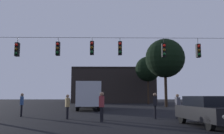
{
  "coord_description": "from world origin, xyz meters",
  "views": [
    {
      "loc": [
        0.06,
        -4.58,
        1.51
      ],
      "look_at": [
        0.37,
        13.73,
        3.85
      ],
      "focal_mm": 36.78,
      "sensor_mm": 36.0,
      "label": 1
    }
  ],
  "objects_px": {
    "pedestrian_near_bus": "(67,105)",
    "pedestrian_far_side": "(155,104)",
    "car_near_right": "(208,110)",
    "pedestrian_crossing_right": "(102,105)",
    "pedestrian_crossing_left": "(102,104)",
    "tree_behind_building": "(148,69)",
    "city_bus": "(88,93)",
    "pedestrian_crossing_center": "(22,103)",
    "tree_left_silhouette": "(165,58)",
    "pedestrian_trailing": "(178,105)"
  },
  "relations": [
    {
      "from": "pedestrian_crossing_left",
      "to": "pedestrian_near_bus",
      "type": "height_order",
      "value": "pedestrian_crossing_left"
    },
    {
      "from": "pedestrian_far_side",
      "to": "tree_behind_building",
      "type": "distance_m",
      "value": 29.48
    },
    {
      "from": "pedestrian_crossing_left",
      "to": "pedestrian_crossing_center",
      "type": "xyz_separation_m",
      "value": [
        -6.08,
        2.44,
        -0.03
      ]
    },
    {
      "from": "pedestrian_crossing_center",
      "to": "city_bus",
      "type": "bearing_deg",
      "value": 68.75
    },
    {
      "from": "car_near_right",
      "to": "tree_behind_building",
      "type": "relative_size",
      "value": 0.49
    },
    {
      "from": "city_bus",
      "to": "pedestrian_crossing_left",
      "type": "relative_size",
      "value": 6.29
    },
    {
      "from": "car_near_right",
      "to": "pedestrian_crossing_right",
      "type": "bearing_deg",
      "value": 160.15
    },
    {
      "from": "car_near_right",
      "to": "pedestrian_crossing_center",
      "type": "distance_m",
      "value": 12.9
    },
    {
      "from": "pedestrian_crossing_left",
      "to": "pedestrian_trailing",
      "type": "relative_size",
      "value": 1.07
    },
    {
      "from": "pedestrian_near_bus",
      "to": "pedestrian_far_side",
      "type": "xyz_separation_m",
      "value": [
        5.9,
        0.04,
        0.07
      ]
    },
    {
      "from": "pedestrian_near_bus",
      "to": "pedestrian_far_side",
      "type": "height_order",
      "value": "pedestrian_far_side"
    },
    {
      "from": "pedestrian_far_side",
      "to": "pedestrian_near_bus",
      "type": "bearing_deg",
      "value": -179.64
    },
    {
      "from": "car_near_right",
      "to": "pedestrian_crossing_left",
      "type": "bearing_deg",
      "value": 149.68
    },
    {
      "from": "pedestrian_near_bus",
      "to": "tree_behind_building",
      "type": "xyz_separation_m",
      "value": [
        10.46,
        28.59,
        5.82
      ]
    },
    {
      "from": "pedestrian_crossing_center",
      "to": "tree_left_silhouette",
      "type": "distance_m",
      "value": 22.37
    },
    {
      "from": "car_near_right",
      "to": "pedestrian_far_side",
      "type": "height_order",
      "value": "pedestrian_far_side"
    },
    {
      "from": "pedestrian_crossing_right",
      "to": "tree_behind_building",
      "type": "relative_size",
      "value": 0.19
    },
    {
      "from": "pedestrian_trailing",
      "to": "tree_left_silhouette",
      "type": "relative_size",
      "value": 0.17
    },
    {
      "from": "pedestrian_crossing_left",
      "to": "pedestrian_near_bus",
      "type": "bearing_deg",
      "value": 167.08
    },
    {
      "from": "pedestrian_crossing_right",
      "to": "tree_behind_building",
      "type": "height_order",
      "value": "tree_behind_building"
    },
    {
      "from": "pedestrian_trailing",
      "to": "pedestrian_far_side",
      "type": "bearing_deg",
      "value": 173.19
    },
    {
      "from": "city_bus",
      "to": "pedestrian_near_bus",
      "type": "xyz_separation_m",
      "value": [
        -0.34,
        -12.42,
        -0.95
      ]
    },
    {
      "from": "tree_left_silhouette",
      "to": "pedestrian_crossing_center",
      "type": "bearing_deg",
      "value": -133.48
    },
    {
      "from": "pedestrian_trailing",
      "to": "pedestrian_near_bus",
      "type": "bearing_deg",
      "value": 178.92
    },
    {
      "from": "car_near_right",
      "to": "tree_left_silhouette",
      "type": "distance_m",
      "value": 22.42
    },
    {
      "from": "pedestrian_crossing_center",
      "to": "tree_behind_building",
      "type": "distance_m",
      "value": 30.78
    },
    {
      "from": "car_near_right",
      "to": "pedestrian_far_side",
      "type": "bearing_deg",
      "value": 117.13
    },
    {
      "from": "pedestrian_trailing",
      "to": "city_bus",
      "type": "bearing_deg",
      "value": 119.27
    },
    {
      "from": "car_near_right",
      "to": "pedestrian_near_bus",
      "type": "xyz_separation_m",
      "value": [
        -7.84,
        3.76,
        0.12
      ]
    },
    {
      "from": "pedestrian_crossing_center",
      "to": "tree_left_silhouette",
      "type": "height_order",
      "value": "tree_left_silhouette"
    },
    {
      "from": "pedestrian_crossing_center",
      "to": "pedestrian_far_side",
      "type": "distance_m",
      "value": 9.83
    },
    {
      "from": "pedestrian_crossing_right",
      "to": "pedestrian_near_bus",
      "type": "bearing_deg",
      "value": 142.87
    },
    {
      "from": "pedestrian_crossing_center",
      "to": "tree_left_silhouette",
      "type": "xyz_separation_m",
      "value": [
        14.82,
        15.63,
        6.05
      ]
    },
    {
      "from": "city_bus",
      "to": "pedestrian_trailing",
      "type": "bearing_deg",
      "value": -60.73
    },
    {
      "from": "pedestrian_crossing_left",
      "to": "pedestrian_near_bus",
      "type": "xyz_separation_m",
      "value": [
        -2.34,
        0.54,
        -0.1
      ]
    },
    {
      "from": "pedestrian_crossing_left",
      "to": "tree_left_silhouette",
      "type": "bearing_deg",
      "value": 64.19
    },
    {
      "from": "car_near_right",
      "to": "pedestrian_near_bus",
      "type": "bearing_deg",
      "value": 154.41
    },
    {
      "from": "pedestrian_far_side",
      "to": "tree_behind_building",
      "type": "xyz_separation_m",
      "value": [
        4.56,
        28.55,
        5.75
      ]
    },
    {
      "from": "city_bus",
      "to": "pedestrian_far_side",
      "type": "relative_size",
      "value": 6.42
    },
    {
      "from": "city_bus",
      "to": "pedestrian_trailing",
      "type": "height_order",
      "value": "city_bus"
    },
    {
      "from": "pedestrian_crossing_center",
      "to": "pedestrian_near_bus",
      "type": "height_order",
      "value": "pedestrian_crossing_center"
    },
    {
      "from": "tree_left_silhouette",
      "to": "pedestrian_crossing_right",
      "type": "bearing_deg",
      "value": -114.36
    },
    {
      "from": "pedestrian_crossing_right",
      "to": "tree_behind_building",
      "type": "bearing_deg",
      "value": 75.01
    },
    {
      "from": "city_bus",
      "to": "tree_behind_building",
      "type": "bearing_deg",
      "value": 57.95
    },
    {
      "from": "city_bus",
      "to": "tree_behind_building",
      "type": "relative_size",
      "value": 1.22
    },
    {
      "from": "tree_left_silhouette",
      "to": "pedestrian_near_bus",
      "type": "bearing_deg",
      "value": -122.28
    },
    {
      "from": "city_bus",
      "to": "car_near_right",
      "type": "bearing_deg",
      "value": -65.12
    },
    {
      "from": "city_bus",
      "to": "pedestrian_crossing_left",
      "type": "bearing_deg",
      "value": -81.24
    },
    {
      "from": "tree_behind_building",
      "to": "pedestrian_crossing_center",
      "type": "bearing_deg",
      "value": -118.04
    },
    {
      "from": "car_near_right",
      "to": "pedestrian_crossing_right",
      "type": "distance_m",
      "value": 5.86
    }
  ]
}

